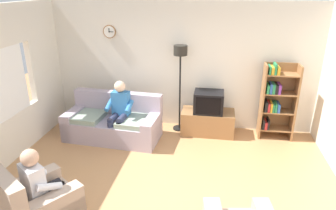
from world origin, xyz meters
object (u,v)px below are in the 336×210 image
(tv_stand, at_px, (208,122))
(bookshelf, at_px, (276,100))
(armchair_near_window, at_px, (38,205))
(couch, at_px, (113,124))
(tv, at_px, (209,102))
(person_on_couch, at_px, (119,109))
(person_in_left_armchair, at_px, (41,182))
(floor_lamp, at_px, (180,65))

(tv_stand, xyz_separation_m, bookshelf, (1.34, 0.07, 0.57))
(tv_stand, height_order, armchair_near_window, armchair_near_window)
(couch, xyz_separation_m, tv, (1.91, 0.49, 0.41))
(tv_stand, relative_size, person_on_couch, 0.89)
(person_on_couch, bearing_deg, tv, 19.23)
(tv_stand, xyz_separation_m, person_in_left_armchair, (-2.03, -2.99, 0.35))
(tv_stand, height_order, person_on_couch, person_on_couch)
(bookshelf, distance_m, armchair_near_window, 4.67)
(tv, distance_m, person_on_couch, 1.83)
(floor_lamp, distance_m, person_on_couch, 1.53)
(couch, relative_size, bookshelf, 1.25)
(bookshelf, bearing_deg, armchair_near_window, -137.50)
(person_on_couch, distance_m, person_in_left_armchair, 2.38)
(bookshelf, relative_size, armchair_near_window, 1.33)
(bookshelf, bearing_deg, tv, -175.93)
(tv_stand, bearing_deg, person_in_left_armchair, -124.20)
(person_on_couch, bearing_deg, armchair_near_window, -98.22)
(couch, distance_m, bookshelf, 3.34)
(armchair_near_window, relative_size, person_on_couch, 0.95)
(tv, bearing_deg, couch, -165.53)
(couch, bearing_deg, person_in_left_armchair, -92.76)
(floor_lamp, bearing_deg, bookshelf, -0.83)
(couch, xyz_separation_m, person_in_left_armchair, (-0.12, -2.47, 0.29))
(tv, height_order, armchair_near_window, tv)
(floor_lamp, height_order, person_in_left_armchair, floor_lamp)
(armchair_near_window, bearing_deg, person_in_left_armchair, 55.79)
(couch, height_order, floor_lamp, floor_lamp)
(person_on_couch, xyz_separation_m, person_in_left_armchair, (-0.30, -2.36, -0.09))
(floor_lamp, xyz_separation_m, person_on_couch, (-1.11, -0.73, -0.75))
(floor_lamp, bearing_deg, tv, -11.32)
(person_on_couch, height_order, person_in_left_armchair, person_on_couch)
(person_on_couch, bearing_deg, person_in_left_armchair, -97.27)
(person_on_couch, bearing_deg, floor_lamp, 33.15)
(tv_stand, xyz_separation_m, tv, (0.00, -0.02, 0.47))
(tv_stand, relative_size, person_in_left_armchair, 0.98)
(armchair_near_window, distance_m, person_on_couch, 2.49)
(tv_stand, height_order, bookshelf, bookshelf)
(couch, xyz_separation_m, tv_stand, (1.91, 0.52, -0.06))
(bookshelf, relative_size, person_in_left_armchair, 1.40)
(couch, relative_size, person_on_couch, 1.58)
(tv, xyz_separation_m, armchair_near_window, (-2.08, -3.04, -0.43))
(floor_lamp, bearing_deg, couch, -154.53)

